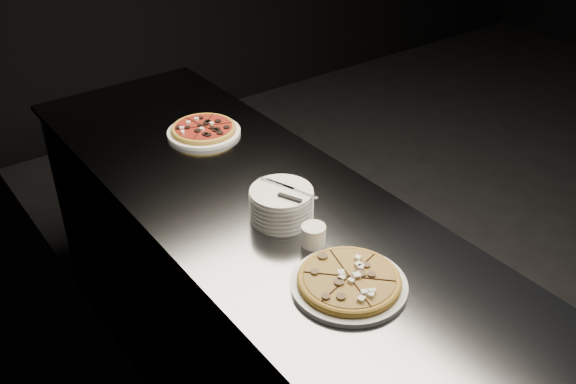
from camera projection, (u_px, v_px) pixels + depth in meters
wall_left at (144, 97)px, 1.60m from camera, size 0.02×5.00×2.80m
counter at (271, 313)px, 2.29m from camera, size 0.74×2.44×0.92m
pizza_mushroom at (349, 281)px, 1.71m from camera, size 0.34×0.34×0.04m
pizza_tomato at (204, 130)px, 2.47m from camera, size 0.32×0.32×0.03m
plate_stack at (281, 204)px, 1.97m from camera, size 0.20×0.20×0.10m
cutlery at (286, 191)px, 1.93m from camera, size 0.07×0.21×0.01m
ramekin at (313, 235)px, 1.86m from camera, size 0.07×0.07×0.06m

